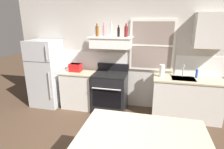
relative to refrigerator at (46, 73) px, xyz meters
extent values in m
cube|color=beige|center=(1.90, 0.39, 0.53)|extent=(5.40, 0.06, 2.70)
cube|color=white|center=(0.75, 0.35, 0.31)|extent=(2.50, 0.02, 0.44)
cube|color=white|center=(3.70, 0.35, 0.31)|extent=(1.20, 0.02, 0.44)
cube|color=white|center=(2.55, 0.34, 0.73)|extent=(1.00, 0.04, 1.15)
cube|color=gray|center=(2.55, 0.33, 0.73)|extent=(0.90, 0.01, 1.05)
cube|color=white|center=(2.55, 0.32, 0.73)|extent=(0.90, 0.02, 0.04)
cube|color=#B7BABC|center=(0.00, 0.00, 0.00)|extent=(0.70, 0.68, 1.64)
cube|color=#333333|center=(0.00, -0.34, 0.36)|extent=(0.69, 0.00, 0.01)
cylinder|color=#A5A8AD|center=(0.30, -0.37, -0.17)|extent=(0.02, 0.02, 0.65)
cylinder|color=#A5A8AD|center=(0.30, -0.37, 0.59)|extent=(0.02, 0.02, 0.32)
cube|color=silver|center=(0.85, 0.06, -0.38)|extent=(0.76, 0.60, 0.88)
cube|color=#C6B793|center=(0.85, 0.06, 0.07)|extent=(0.79, 0.63, 0.03)
cube|color=red|center=(0.79, 0.04, 0.18)|extent=(0.28, 0.20, 0.19)
cube|color=black|center=(0.79, 0.04, 0.27)|extent=(0.24, 0.16, 0.01)
cube|color=black|center=(0.64, 0.04, 0.22)|extent=(0.02, 0.03, 0.02)
cube|color=black|center=(1.65, 0.02, -0.39)|extent=(0.76, 0.64, 0.87)
cube|color=black|center=(1.65, 0.02, 0.07)|extent=(0.76, 0.64, 0.04)
cube|color=black|center=(1.65, 0.31, 0.18)|extent=(0.76, 0.06, 0.18)
cube|color=black|center=(1.65, -0.30, -0.40)|extent=(0.65, 0.01, 0.40)
cylinder|color=silver|center=(1.65, -0.34, -0.15)|extent=(0.65, 0.03, 0.03)
cube|color=white|center=(1.65, 0.12, 0.79)|extent=(0.88, 0.48, 0.22)
cube|color=#262628|center=(1.65, -0.10, 0.71)|extent=(0.75, 0.02, 0.04)
cube|color=white|center=(1.65, 0.12, 0.91)|extent=(0.96, 0.52, 0.02)
cylinder|color=brown|center=(1.33, 0.12, 1.04)|extent=(0.07, 0.07, 0.23)
cylinder|color=brown|center=(1.33, 0.12, 1.18)|extent=(0.03, 0.03, 0.06)
cylinder|color=#C67F84|center=(1.48, 0.17, 1.04)|extent=(0.07, 0.07, 0.24)
cylinder|color=#C67F84|center=(1.48, 0.17, 1.19)|extent=(0.03, 0.03, 0.06)
cylinder|color=silver|center=(1.65, 0.13, 1.06)|extent=(0.06, 0.06, 0.27)
cylinder|color=silver|center=(1.65, 0.13, 1.22)|extent=(0.03, 0.03, 0.07)
cylinder|color=black|center=(1.82, 0.12, 1.02)|extent=(0.06, 0.06, 0.20)
cylinder|color=black|center=(1.82, 0.12, 1.15)|extent=(0.02, 0.02, 0.05)
cylinder|color=maroon|center=(1.99, 0.11, 1.04)|extent=(0.07, 0.07, 0.23)
cylinder|color=maroon|center=(1.99, 0.11, 1.18)|extent=(0.03, 0.03, 0.06)
cube|color=silver|center=(3.35, 0.06, -0.38)|extent=(1.40, 0.60, 0.88)
cube|color=#C6B793|center=(3.35, 0.06, 0.07)|extent=(1.43, 0.63, 0.03)
cube|color=#B7BABC|center=(3.25, 0.04, 0.08)|extent=(0.48, 0.36, 0.01)
cylinder|color=silver|center=(3.25, 0.18, 0.23)|extent=(0.03, 0.03, 0.28)
cylinder|color=silver|center=(3.25, 0.10, 0.35)|extent=(0.02, 0.16, 0.02)
cylinder|color=white|center=(2.80, 0.06, 0.22)|extent=(0.11, 0.11, 0.27)
cylinder|color=blue|center=(3.53, 0.16, 0.18)|extent=(0.06, 0.06, 0.18)
cube|color=#C6B793|center=(2.55, -2.15, 0.07)|extent=(1.40, 0.90, 0.03)
cube|color=silver|center=(3.70, 0.20, 1.08)|extent=(0.64, 0.32, 0.70)
camera|label=1|loc=(2.61, -3.88, 1.28)|focal=29.14mm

